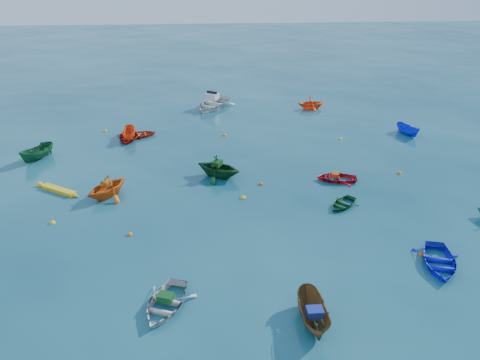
{
  "coord_description": "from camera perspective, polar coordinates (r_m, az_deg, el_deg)",
  "views": [
    {
      "loc": [
        -2.01,
        -24.12,
        15.17
      ],
      "look_at": [
        0.0,
        5.0,
        0.4
      ],
      "focal_mm": 35.0,
      "sensor_mm": 36.0,
      "label": 1
    }
  ],
  "objects": [
    {
      "name": "buoy_or_a",
      "position": [
        28.2,
        -13.3,
        -6.53
      ],
      "size": [
        0.32,
        0.32,
        0.32
      ],
      "primitive_type": "sphere",
      "color": "orange",
      "rests_on": "ground"
    },
    {
      "name": "buoy_ye_b",
      "position": [
        30.72,
        -21.87,
        -4.91
      ],
      "size": [
        0.34,
        0.34,
        0.34
      ],
      "primitive_type": "sphere",
      "color": "yellow",
      "rests_on": "ground"
    },
    {
      "name": "buoy_or_d",
      "position": [
        36.5,
        18.85,
        0.74
      ],
      "size": [
        0.33,
        0.33,
        0.33
      ],
      "primitive_type": "sphere",
      "color": "orange",
      "rests_on": "ground"
    },
    {
      "name": "buoy_ye_a",
      "position": [
        31.22,
        0.4,
        -2.23
      ],
      "size": [
        0.37,
        0.37,
        0.37
      ],
      "primitive_type": "sphere",
      "color": "yellow",
      "rests_on": "ground"
    },
    {
      "name": "buoy_ye_d",
      "position": [
        44.27,
        -16.11,
        5.72
      ],
      "size": [
        0.37,
        0.37,
        0.37
      ],
      "primitive_type": "sphere",
      "color": "gold",
      "rests_on": "ground"
    },
    {
      "name": "buoy_ye_c",
      "position": [
        34.72,
        -0.91,
        0.92
      ],
      "size": [
        0.35,
        0.35,
        0.35
      ],
      "primitive_type": "sphere",
      "color": "gold",
      "rests_on": "ground"
    },
    {
      "name": "tarp_green_b",
      "position": [
        33.71,
        -2.81,
        2.05
      ],
      "size": [
        0.86,
        0.94,
        0.37
      ],
      "primitive_type": "cube",
      "rotation": [
        0.0,
        0.0,
        1.08
      ],
      "color": "#104013",
      "rests_on": "dinghy_green_n"
    },
    {
      "name": "buoy_or_c",
      "position": [
        33.0,
        2.56,
        -0.55
      ],
      "size": [
        0.33,
        0.33,
        0.33
      ],
      "primitive_type": "sphere",
      "color": "#E4490C",
      "rests_on": "ground"
    },
    {
      "name": "tarp_blue_a",
      "position": [
        21.48,
        9.1,
        -15.59
      ],
      "size": [
        0.73,
        0.56,
        0.35
      ],
      "primitive_type": "cube",
      "rotation": [
        0.0,
        0.0,
        0.02
      ],
      "color": "navy",
      "rests_on": "sampan_brown_mid"
    },
    {
      "name": "sampan_orange_n",
      "position": [
        42.01,
        -13.29,
        4.93
      ],
      "size": [
        1.16,
        2.79,
        1.06
      ],
      "primitive_type": "imported",
      "rotation": [
        0.0,
        0.0,
        0.04
      ],
      "color": "#F54B17",
      "rests_on": "ground"
    },
    {
      "name": "kayak_yellow",
      "position": [
        34.35,
        -21.2,
        -1.34
      ],
      "size": [
        3.22,
        2.27,
        0.34
      ],
      "primitive_type": null,
      "rotation": [
        0.0,
        0.0,
        1.01
      ],
      "color": "yellow",
      "rests_on": "ground"
    },
    {
      "name": "ground",
      "position": [
        28.57,
        0.69,
        -5.24
      ],
      "size": [
        160.0,
        160.0,
        0.0
      ],
      "primitive_type": "plane",
      "color": "#0A394A",
      "rests_on": "ground"
    },
    {
      "name": "tarp_green_a",
      "position": [
        22.64,
        -9.06,
        -13.93
      ],
      "size": [
        0.83,
        0.73,
        0.34
      ],
      "primitive_type": "cube",
      "rotation": [
        0.0,
        0.0,
        -0.34
      ],
      "color": "#124B1D",
      "rests_on": "dinghy_white_near"
    },
    {
      "name": "dinghy_green_n",
      "position": [
        34.13,
        -2.62,
        0.42
      ],
      "size": [
        4.27,
        4.08,
        1.75
      ],
      "primitive_type": "imported",
      "rotation": [
        0.0,
        0.0,
        1.08
      ],
      "color": "#0F411A",
      "rests_on": "ground"
    },
    {
      "name": "dinghy_white_near",
      "position": [
        22.91,
        -9.07,
        -15.05
      ],
      "size": [
        3.34,
        3.91,
        0.69
      ],
      "primitive_type": "imported",
      "rotation": [
        0.0,
        0.0,
        -0.34
      ],
      "color": "beige",
      "rests_on": "ground"
    },
    {
      "name": "dinghy_red_ne",
      "position": [
        34.28,
        11.63,
        -0.02
      ],
      "size": [
        3.15,
        2.48,
        0.59
      ],
      "primitive_type": "imported",
      "rotation": [
        0.0,
        0.0,
        -1.74
      ],
      "color": "red",
      "rests_on": "ground"
    },
    {
      "name": "dinghy_blue_se",
      "position": [
        27.2,
        23.02,
        -9.54
      ],
      "size": [
        3.29,
        3.98,
        0.72
      ],
      "primitive_type": "imported",
      "rotation": [
        0.0,
        0.0,
        -0.26
      ],
      "color": "#1016D1",
      "rests_on": "ground"
    },
    {
      "name": "sampan_blue_far",
      "position": [
        44.42,
        19.69,
        5.26
      ],
      "size": [
        1.85,
        2.77,
        1.0
      ],
      "primitive_type": "imported",
      "rotation": [
        0.0,
        0.0,
        0.37
      ],
      "color": "#1026D4",
      "rests_on": "ground"
    },
    {
      "name": "dinghy_green_e",
      "position": [
        31.04,
        12.34,
        -3.1
      ],
      "size": [
        2.91,
        2.91,
        0.5
      ],
      "primitive_type": "imported",
      "rotation": [
        0.0,
        0.0,
        -0.78
      ],
      "color": "#104517",
      "rests_on": "ground"
    },
    {
      "name": "dinghy_red_nw",
      "position": [
        42.25,
        -12.05,
        5.19
      ],
      "size": [
        3.27,
        2.76,
        0.58
      ],
      "primitive_type": "imported",
      "rotation": [
        0.0,
        0.0,
        1.88
      ],
      "color": "red",
      "rests_on": "ground"
    },
    {
      "name": "dinghy_red_far",
      "position": [
        41.89,
        -13.52,
        4.84
      ],
      "size": [
        2.35,
        3.22,
        0.66
      ],
      "primitive_type": "imported",
      "rotation": [
        0.0,
        0.0,
        0.03
      ],
      "color": "#AC180E",
      "rests_on": "ground"
    },
    {
      "name": "sampan_green_far",
      "position": [
        40.12,
        -23.33,
        2.32
      ],
      "size": [
        2.63,
        3.29,
        1.21
      ],
      "primitive_type": "imported",
      "rotation": [
        0.0,
        0.0,
        -0.54
      ],
      "color": "#13542B",
      "rests_on": "ground"
    },
    {
      "name": "dinghy_orange_w",
      "position": [
        32.7,
        -15.76,
        -1.9
      ],
      "size": [
        4.13,
        4.19,
        1.67
      ],
      "primitive_type": "imported",
      "rotation": [
        0.0,
        0.0,
        -0.68
      ],
      "color": "orange",
      "rests_on": "ground"
    },
    {
      "name": "dinghy_orange_far",
      "position": [
        49.23,
        8.64,
        8.59
      ],
      "size": [
        2.85,
        2.5,
        1.44
      ],
      "primitive_type": "imported",
      "rotation": [
        0.0,
        0.0,
        1.63
      ],
      "color": "#F64F17",
      "rests_on": "ground"
    },
    {
      "name": "tarp_orange_a",
      "position": [
        32.29,
        -15.9,
        -0.35
      ],
      "size": [
        0.72,
        0.7,
        0.28
      ],
      "primitive_type": "cube",
      "rotation": [
        0.0,
        0.0,
        -0.68
      ],
      "color": "#C16513",
      "rests_on": "dinghy_orange_w"
    },
    {
      "name": "buoy_or_e",
      "position": [
        41.65,
        -1.91,
        5.46
      ],
      "size": [
        0.37,
        0.37,
        0.37
      ],
      "primitive_type": "sphere",
      "color": "orange",
      "rests_on": "ground"
    },
    {
      "name": "buoy_or_b",
      "position": [
        27.69,
        21.28,
        -8.49
      ],
      "size": [
        0.34,
        0.34,
        0.34
      ],
      "primitive_type": "sphere",
      "color": "#FF640D",
      "rests_on": "ground"
    },
    {
      "name": "tarp_orange_b",
      "position": [
        34.07,
        11.53,
        0.66
      ],
      "size": [
        0.59,
        0.71,
        0.31
      ],
      "primitive_type": "cube",
      "rotation": [
        0.0,
        0.0,
        -1.74
      ],
      "color": "#B64412",
      "rests_on": "dinghy_red_ne"
    },
    {
      "name": "sampan_brown_mid",
      "position": [
        22.13,
        8.86,
        -16.86
      ],
      "size": [
        1.27,
        3.25,
        1.25
      ],
      "primitive_type": "imported",
      "rotation": [
        0.0,
        0.0,
        0.02
      ],
      "color": "brown",
      "rests_on": "ground"
    },
    {
      "name": "buoy_ye_e",
      "position": [
        41.7,
        12.14,
        4.89
      ],
      "size": [
        0.31,
        0.31,
        0.31
      ],
      "primitive_type": "sphere",
      "color": "yellow",
      "rests_on": "ground"
    },
    {
      "name": "motorboat_white",
      "position": [
        49.17,
        -3.39,
        8.82
      ],
      "size": [
        5.64,
        6.15,
        1.64
      ],
      "primitive_type": "imported",
      "rotation": [
        0.0,
        0.0,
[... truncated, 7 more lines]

